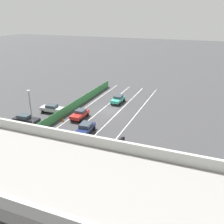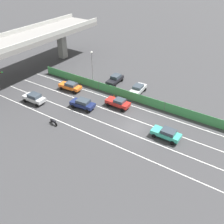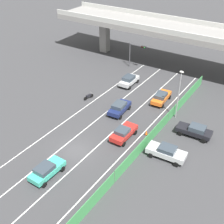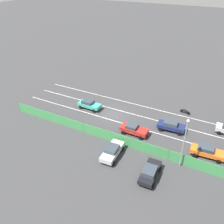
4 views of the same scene
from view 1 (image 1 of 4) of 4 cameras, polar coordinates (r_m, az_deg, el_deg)
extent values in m
plane|color=#38383A|center=(49.26, -0.54, 0.21)|extent=(300.00, 300.00, 0.00)
cube|color=silver|center=(43.18, 3.49, -3.04)|extent=(0.14, 46.13, 0.01)
cube|color=silver|center=(44.31, -0.89, -2.33)|extent=(0.14, 46.13, 0.01)
cube|color=silver|center=(45.69, -5.02, -1.65)|extent=(0.14, 46.13, 0.01)
cube|color=silver|center=(47.30, -8.89, -1.00)|extent=(0.14, 46.13, 0.01)
cube|color=#B2B2AD|center=(25.90, -22.95, -2.50)|extent=(50.68, 0.30, 0.90)
cube|color=#3D8E4C|center=(47.81, -10.66, 0.22)|extent=(0.06, 42.13, 1.69)
cylinder|color=#4C514C|center=(65.59, -0.91, 6.49)|extent=(0.10, 0.10, 1.69)
cylinder|color=#4C514C|center=(53.47, -6.71, 2.78)|extent=(0.10, 0.10, 1.69)
cylinder|color=#4C514C|center=(42.56, -15.63, -3.00)|extent=(0.10, 0.10, 1.69)
cube|color=red|center=(45.85, -7.41, -0.58)|extent=(1.81, 4.39, 0.64)
cube|color=#333D47|center=(45.97, -7.21, 0.25)|extent=(1.59, 1.76, 0.49)
cylinder|color=black|center=(44.43, -7.29, -2.00)|extent=(0.22, 0.64, 0.64)
cylinder|color=black|center=(45.28, -9.29, -1.65)|extent=(0.22, 0.64, 0.64)
cylinder|color=black|center=(46.84, -5.54, -0.64)|extent=(0.22, 0.64, 0.64)
cylinder|color=black|center=(47.65, -7.48, -0.33)|extent=(0.22, 0.64, 0.64)
cube|color=teal|center=(53.52, 1.36, 2.87)|extent=(1.83, 4.32, 0.59)
cube|color=#333D47|center=(53.65, 1.49, 3.55)|extent=(1.60, 2.05, 0.53)
cylinder|color=black|center=(52.08, 1.70, 1.79)|extent=(0.22, 0.64, 0.64)
cylinder|color=black|center=(52.70, -0.13, 2.05)|extent=(0.22, 0.64, 0.64)
cylinder|color=black|center=(54.68, 2.78, 2.76)|extent=(0.22, 0.64, 0.64)
cylinder|color=black|center=(55.27, 1.02, 2.99)|extent=(0.22, 0.64, 0.64)
cube|color=#B7BABC|center=(32.25, -7.79, -10.83)|extent=(1.93, 4.38, 0.66)
cube|color=#333D47|center=(32.07, -7.69, -9.71)|extent=(1.65, 2.19, 0.60)
cylinder|color=black|center=(31.09, -7.51, -13.28)|extent=(0.24, 0.65, 0.64)
cylinder|color=black|center=(31.85, -10.47, -12.54)|extent=(0.24, 0.65, 0.64)
cylinder|color=black|center=(33.26, -5.16, -10.60)|extent=(0.24, 0.65, 0.64)
cylinder|color=black|center=(33.98, -7.96, -9.98)|extent=(0.24, 0.65, 0.64)
cube|color=orange|center=(37.50, -15.79, -6.61)|extent=(2.05, 4.70, 0.60)
cube|color=#333D47|center=(37.47, -15.62, -5.62)|extent=(1.68, 2.27, 0.56)
cylinder|color=black|center=(36.15, -15.89, -8.58)|extent=(0.26, 0.65, 0.64)
cylinder|color=black|center=(37.08, -18.17, -8.06)|extent=(0.26, 0.65, 0.64)
cylinder|color=black|center=(38.42, -13.37, -6.42)|extent=(0.26, 0.65, 0.64)
cylinder|color=black|center=(39.29, -15.57, -5.99)|extent=(0.26, 0.65, 0.64)
cube|color=navy|center=(40.26, -6.09, -3.82)|extent=(2.22, 4.52, 0.62)
cube|color=#333D47|center=(40.14, -6.03, -2.96)|extent=(1.81, 2.31, 0.57)
cylinder|color=black|center=(38.91, -5.64, -5.52)|extent=(0.27, 0.66, 0.64)
cylinder|color=black|center=(39.59, -8.12, -5.13)|extent=(0.27, 0.66, 0.64)
cylinder|color=black|center=(41.38, -4.09, -3.72)|extent=(0.27, 0.66, 0.64)
cylinder|color=black|center=(42.03, -6.45, -3.40)|extent=(0.27, 0.66, 0.64)
cylinder|color=black|center=(37.03, 1.50, -6.94)|extent=(0.23, 0.61, 0.60)
cylinder|color=black|center=(38.03, 2.62, -6.14)|extent=(0.23, 0.61, 0.60)
cube|color=black|center=(37.40, 2.07, -6.16)|extent=(0.48, 0.96, 0.36)
cylinder|color=#B2B2B2|center=(36.82, 1.60, -6.03)|extent=(0.59, 0.16, 0.03)
cube|color=#B2B5B7|center=(49.49, -13.46, 0.70)|extent=(4.80, 2.12, 0.66)
cube|color=#333D47|center=(49.35, -13.64, 1.35)|extent=(2.06, 1.73, 0.51)
cylinder|color=black|center=(49.62, -11.30, 0.33)|extent=(0.65, 0.26, 0.64)
cylinder|color=black|center=(48.15, -12.34, -0.43)|extent=(0.65, 0.26, 0.64)
cylinder|color=black|center=(51.20, -14.43, 0.73)|extent=(0.65, 0.26, 0.64)
cylinder|color=black|center=(49.78, -15.53, 0.01)|extent=(0.65, 0.26, 0.64)
cube|color=black|center=(45.86, -18.98, -1.67)|extent=(4.66, 2.02, 0.59)
cube|color=#333D47|center=(45.87, -19.46, -0.93)|extent=(2.11, 1.68, 0.59)
cylinder|color=black|center=(45.79, -16.69, -2.05)|extent=(0.65, 0.25, 0.64)
cylinder|color=black|center=(44.48, -18.00, -2.92)|extent=(0.65, 0.25, 0.64)
cylinder|color=black|center=(47.60, -19.76, -1.52)|extent=(0.65, 0.25, 0.64)
cylinder|color=black|center=(46.34, -21.11, -2.34)|extent=(0.65, 0.25, 0.64)
cylinder|color=#47474C|center=(24.81, -7.64, -17.52)|extent=(0.18, 0.18, 4.87)
cylinder|color=#47474C|center=(24.26, -11.27, -12.53)|extent=(3.21, 0.14, 0.12)
cube|color=black|center=(24.90, -13.81, -11.79)|extent=(0.96, 0.29, 0.32)
sphere|color=#390706|center=(24.85, -13.01, -11.78)|extent=(0.20, 0.20, 0.20)
sphere|color=#3B2806|center=(25.01, -13.59, -11.61)|extent=(0.20, 0.20, 0.20)
sphere|color=green|center=(25.17, -14.16, -11.44)|extent=(0.20, 0.20, 0.20)
cylinder|color=gray|center=(40.54, -17.95, -0.40)|extent=(0.16, 0.16, 7.05)
ellipsoid|color=silver|center=(39.37, -18.56, 4.61)|extent=(0.60, 0.36, 0.28)
cone|color=orange|center=(45.32, -11.14, -1.72)|extent=(0.36, 0.36, 0.70)
cube|color=black|center=(45.45, -11.11, -2.10)|extent=(0.47, 0.47, 0.03)
camera|label=2|loc=(58.21, 35.83, 23.54)|focal=40.14mm
camera|label=3|loc=(74.02, -9.18, 26.03)|focal=47.68mm
camera|label=4|loc=(56.53, -45.07, 20.90)|focal=38.73mm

